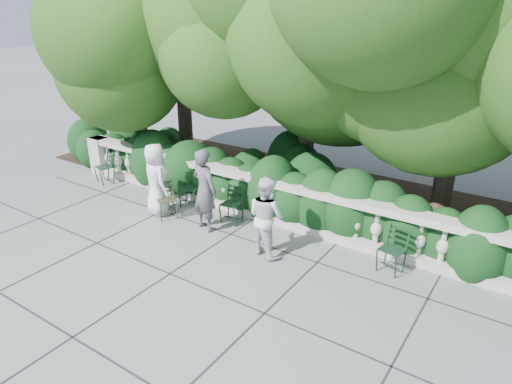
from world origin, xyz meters
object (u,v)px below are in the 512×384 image
Objects in this scene: chair_b at (188,208)px; chair_e at (385,275)px; chair_c at (159,202)px; person_businessman at (156,180)px; person_woman_grey at (205,190)px; person_casual_man at (266,216)px; chair_d at (228,225)px; chair_weathered at (170,220)px; chair_a at (101,184)px.

chair_b is 4.79m from chair_e.
chair_c is 5.61m from chair_e.
chair_c is 0.51× the size of person_businessman.
person_woman_grey is 1.63m from person_casual_man.
chair_d is (2.13, -0.04, 0.00)m from chair_c.
person_businessman is at bearing -166.50° from chair_e.
person_casual_man is (-2.16, -0.55, 0.78)m from chair_e.
chair_b is 1.45m from person_woman_grey.
chair_d is at bearing -170.88° from chair_e.
person_casual_man is at bearing -58.34° from chair_weathered.
person_businessman is at bearing 11.62° from person_woman_grey.
person_woman_grey is at bearing 10.45° from chair_a.
person_woman_grey is (1.01, -0.56, 0.88)m from chair_b.
chair_c is 0.54× the size of person_casual_man.
chair_d is at bearing 15.96° from chair_a.
chair_d is at bearing -117.24° from person_woman_grey.
chair_a is 1.00× the size of chair_e.
chair_a is 0.54× the size of person_casual_man.
chair_d is at bearing -6.67° from person_casual_man.
person_casual_man reaches higher than chair_d.
chair_a is 2.74m from person_businessman.
person_woman_grey reaches higher than chair_e.
chair_c is at bearing 16.68° from chair_a.
chair_weathered is (-1.22, -0.53, 0.00)m from chair_d.
chair_e is (4.79, -0.17, 0.00)m from chair_b.
person_woman_grey reaches higher than chair_weathered.
chair_weathered is (0.09, -0.71, 0.00)m from chair_b.
chair_b is 1.07m from person_businessman.
person_woman_grey reaches higher than chair_b.
chair_d is 1.63m from person_casual_man.
chair_b is 0.51× the size of person_businessman.
chair_a is 0.48× the size of person_woman_grey.
chair_c is at bearing 172.99° from chair_d.
person_casual_man reaches higher than chair_c.
chair_c is 1.08m from chair_weathered.
chair_weathered is (0.91, -0.57, 0.00)m from chair_c.
chair_d is (1.31, -0.18, 0.00)m from chair_b.
chair_b is at bearing -17.85° from person_woman_grey.
chair_d and chair_weathered have the same top height.
chair_c is at bearing -20.14° from person_businessman.
chair_c is at bearing 168.56° from chair_b.
chair_a is at bearing -171.19° from chair_e.
person_casual_man is at bearing -174.97° from person_woman_grey.
chair_c is 1.04m from person_businessman.
person_casual_man is (2.63, -0.72, 0.78)m from chair_b.
chair_b is (2.94, 0.14, 0.00)m from chair_a.
person_businessman is (-0.37, -0.57, 0.82)m from chair_b.
person_businessman is 1.05× the size of person_casual_man.
chair_d is 1.33m from chair_weathered.
chair_b is at bearing -173.00° from chair_e.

